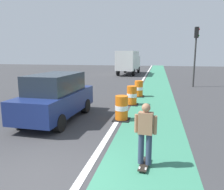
{
  "coord_description": "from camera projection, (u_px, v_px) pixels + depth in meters",
  "views": [
    {
      "loc": [
        2.59,
        -4.23,
        2.9
      ],
      "look_at": [
        0.61,
        5.19,
        1.1
      ],
      "focal_mm": 35.64,
      "sensor_mm": 36.0,
      "label": 1
    }
  ],
  "objects": [
    {
      "name": "ground_plane",
      "position": [
        40.0,
        181.0,
        5.13
      ],
      "size": [
        100.0,
        100.0,
        0.0
      ],
      "primitive_type": "plane",
      "color": "#38383A"
    },
    {
      "name": "delivery_truck_down_block",
      "position": [
        129.0,
        61.0,
        31.0
      ],
      "size": [
        2.6,
        7.68,
        3.23
      ],
      "color": "silver",
      "rests_on": "ground"
    },
    {
      "name": "parked_suv_nearest",
      "position": [
        56.0,
        97.0,
        9.73
      ],
      "size": [
        2.02,
        4.65,
        2.04
      ],
      "color": "navy",
      "rests_on": "ground"
    },
    {
      "name": "traffic_light_corner",
      "position": [
        196.0,
        46.0,
        18.95
      ],
      "size": [
        0.41,
        0.32,
        5.1
      ],
      "color": "#2D2D2D",
      "rests_on": "ground"
    },
    {
      "name": "skateboarder_on_lane",
      "position": [
        145.0,
        133.0,
        5.63
      ],
      "size": [
        0.57,
        0.82,
        1.69
      ],
      "color": "black",
      "rests_on": "ground"
    },
    {
      "name": "bike_lane_strip",
      "position": [
        155.0,
        94.0,
        16.19
      ],
      "size": [
        2.5,
        80.0,
        0.01
      ],
      "primitive_type": "cube",
      "color": "#387F60",
      "rests_on": "ground"
    },
    {
      "name": "traffic_barrel_mid",
      "position": [
        132.0,
        96.0,
        12.67
      ],
      "size": [
        0.73,
        0.73,
        1.09
      ],
      "color": "orange",
      "rests_on": "ground"
    },
    {
      "name": "lane_divider_stripe",
      "position": [
        135.0,
        93.0,
        16.49
      ],
      "size": [
        0.2,
        80.0,
        0.01
      ],
      "primitive_type": "cube",
      "color": "silver",
      "rests_on": "ground"
    },
    {
      "name": "traffic_barrel_front",
      "position": [
        122.0,
        108.0,
        9.75
      ],
      "size": [
        0.73,
        0.73,
        1.09
      ],
      "color": "orange",
      "rests_on": "ground"
    },
    {
      "name": "traffic_barrel_back",
      "position": [
        139.0,
        89.0,
        15.1
      ],
      "size": [
        0.73,
        0.73,
        1.09
      ],
      "color": "orange",
      "rests_on": "ground"
    }
  ]
}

